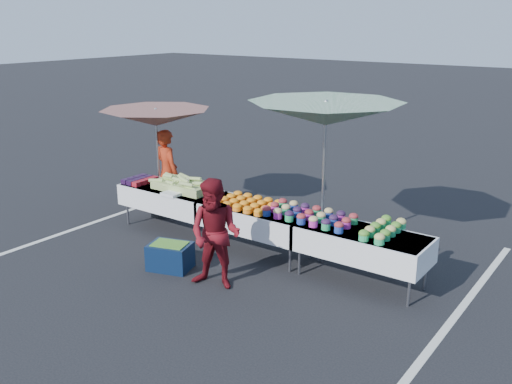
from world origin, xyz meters
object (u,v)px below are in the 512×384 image
Objects in this scene: vendor at (167,173)px; umbrella_right at (326,115)px; table_right at (362,243)px; umbrella_left at (156,118)px; table_left at (172,197)px; customer at (215,234)px; table_center at (256,218)px; storage_bin at (170,256)px.

umbrella_right is at bearing -162.46° from vendor.
umbrella_left is at bearing 174.69° from table_right.
customer reaches higher than table_left.
umbrella_right reaches higher than vendor.
table_left is at bearing -165.69° from umbrella_right.
table_left is at bearing 133.57° from customer.
table_left is at bearing -29.74° from umbrella_left.
customer reaches higher than table_right.
table_center is at bearing -177.26° from vendor.
vendor reaches higher than table_right.
umbrella_left is 3.33m from umbrella_right.
customer is at bearing -140.38° from table_right.
table_right is at bearing -5.31° from umbrella_left.
table_left is 1.71m from storage_bin.
umbrella_right is at bearing 146.44° from table_right.
table_left is at bearing 180.00° from table_right.
umbrella_right reaches higher than table_center.
table_right is 0.63× the size of umbrella_right.
storage_bin is (1.75, -1.78, -0.61)m from vendor.
table_center reaches higher than storage_bin.
vendor reaches higher than customer.
table_left is at bearing 180.00° from table_center.
table_left is 1.49m from umbrella_left.
customer is at bearing -32.04° from table_left.
table_center is 0.80× the size of umbrella_left.
storage_bin is at bearing -41.75° from umbrella_left.
storage_bin is at bearing 162.48° from customer.
customer is 1.08m from storage_bin.
table_left is at bearing 115.08° from storage_bin.
vendor is 0.70× the size of umbrella_left.
umbrella_right is (2.60, 0.66, 1.60)m from table_left.
storage_bin is (-0.67, -1.23, -0.38)m from table_center.
vendor is at bearing 167.21° from table_center.
table_left is 2.43m from customer.
umbrella_right is 4.13× the size of storage_bin.
table_right reaches higher than storage_bin.
umbrella_left is (-0.70, 0.40, 1.25)m from table_left.
umbrella_left reaches higher than table_center.
table_center is 1.00× the size of table_right.
vendor is at bearing 138.58° from table_left.
customer is at bearing -31.47° from umbrella_left.
vendor is 2.28× the size of storage_bin.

